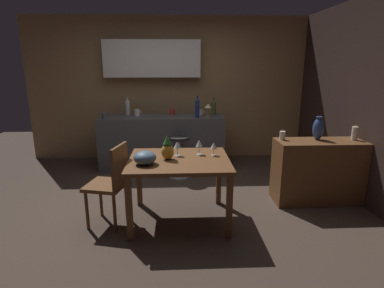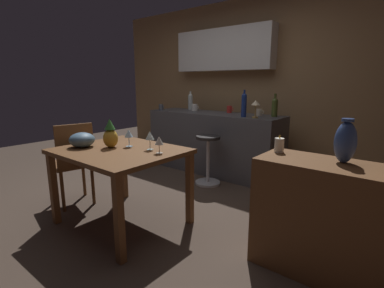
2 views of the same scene
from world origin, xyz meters
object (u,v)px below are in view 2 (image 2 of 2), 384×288
(wine_bottle_cobalt, at_px, (244,104))
(pillar_candle_short, at_px, (279,145))
(wine_glass_center, at_px, (159,141))
(vase_ceramic_blue, at_px, (345,142))
(bar_stool, at_px, (208,159))
(counter_lamp, at_px, (256,105))
(pineapple_centerpiece, at_px, (110,135))
(wine_bottle_olive, at_px, (275,106))
(dining_table, at_px, (120,159))
(cup_red, at_px, (229,109))
(fruit_bowl, at_px, (82,140))
(cup_white, at_px, (195,107))
(sideboard_cabinet, at_px, (337,223))
(wine_glass_left, at_px, (150,136))
(wine_glass_right, at_px, (129,134))
(cup_slate, at_px, (161,107))
(wine_bottle_clear, at_px, (190,101))
(chair_near_window, at_px, (73,161))
(cup_cream, at_px, (259,112))

(wine_bottle_cobalt, distance_m, pillar_candle_short, 1.63)
(wine_glass_center, relative_size, vase_ceramic_blue, 0.51)
(bar_stool, xyz_separation_m, counter_lamp, (0.49, 0.34, 0.71))
(pineapple_centerpiece, bearing_deg, wine_bottle_olive, 70.15)
(dining_table, distance_m, cup_red, 2.12)
(fruit_bowl, relative_size, vase_ceramic_blue, 0.79)
(pineapple_centerpiece, height_order, cup_white, pineapple_centerpiece)
(sideboard_cabinet, distance_m, pineapple_centerpiece, 2.02)
(wine_glass_left, distance_m, fruit_bowl, 0.68)
(fruit_bowl, xyz_separation_m, pillar_candle_short, (1.68, 0.67, 0.07))
(vase_ceramic_blue, bearing_deg, wine_glass_left, -167.90)
(wine_bottle_cobalt, bearing_deg, wine_glass_right, -101.45)
(dining_table, distance_m, cup_slate, 2.14)
(wine_glass_center, xyz_separation_m, cup_red, (-0.50, 1.97, 0.10))
(bar_stool, xyz_separation_m, fruit_bowl, (-0.36, -1.57, 0.46))
(sideboard_cabinet, height_order, wine_bottle_clear, wine_bottle_clear)
(wine_bottle_clear, distance_m, pillar_candle_short, 2.73)
(dining_table, bearing_deg, cup_slate, 124.39)
(wine_bottle_cobalt, xyz_separation_m, cup_slate, (-1.51, -0.02, -0.12))
(cup_white, relative_size, counter_lamp, 0.57)
(sideboard_cabinet, bearing_deg, wine_bottle_clear, 147.76)
(dining_table, height_order, chair_near_window, chair_near_window)
(pineapple_centerpiece, bearing_deg, counter_lamp, 70.74)
(wine_glass_right, xyz_separation_m, wine_glass_center, (0.42, -0.00, -0.01))
(wine_bottle_cobalt, relative_size, cup_slate, 3.30)
(wine_glass_center, xyz_separation_m, vase_ceramic_blue, (1.38, 0.37, 0.11))
(cup_white, bearing_deg, wine_bottle_olive, 1.64)
(fruit_bowl, bearing_deg, wine_glass_left, 29.23)
(wine_glass_left, height_order, wine_glass_center, wine_glass_left)
(pineapple_centerpiece, bearing_deg, cup_slate, 121.45)
(wine_bottle_cobalt, height_order, cup_red, wine_bottle_cobalt)
(wine_glass_center, height_order, cup_cream, cup_cream)
(wine_glass_center, xyz_separation_m, cup_slate, (-1.60, 1.62, 0.10))
(counter_lamp, bearing_deg, pineapple_centerpiece, -109.26)
(chair_near_window, bearing_deg, counter_lamp, 55.83)
(dining_table, relative_size, bar_stool, 1.68)
(pillar_candle_short, distance_m, vase_ceramic_blue, 0.46)
(wine_bottle_cobalt, bearing_deg, wine_bottle_olive, 43.10)
(wine_bottle_olive, bearing_deg, sideboard_cabinet, -53.95)
(cup_cream, distance_m, pillar_candle_short, 1.80)
(bar_stool, height_order, cup_cream, cup_cream)
(wine_glass_right, height_order, wine_bottle_olive, wine_bottle_olive)
(cup_slate, xyz_separation_m, pillar_candle_short, (2.52, -1.24, -0.07))
(bar_stool, bearing_deg, sideboard_cabinet, -28.55)
(wine_glass_left, height_order, wine_bottle_cobalt, wine_bottle_cobalt)
(wine_bottle_clear, xyz_separation_m, cup_red, (0.77, -0.02, -0.09))
(wine_bottle_clear, height_order, cup_slate, wine_bottle_clear)
(cup_cream, bearing_deg, wine_bottle_clear, 176.93)
(dining_table, distance_m, wine_glass_right, 0.25)
(wine_bottle_clear, height_order, vase_ceramic_blue, wine_bottle_clear)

